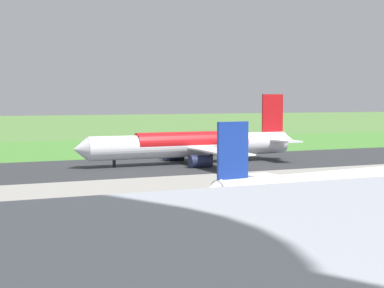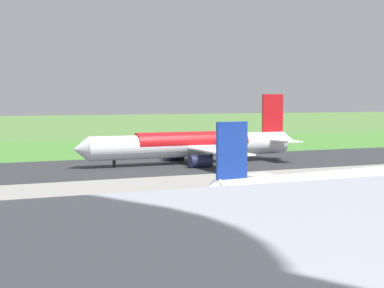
{
  "view_description": "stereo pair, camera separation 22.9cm",
  "coord_description": "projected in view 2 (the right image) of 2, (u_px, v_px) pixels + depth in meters",
  "views": [
    {
      "loc": [
        45.01,
        120.52,
        14.74
      ],
      "look_at": [
        -6.4,
        0.0,
        4.5
      ],
      "focal_mm": 54.38,
      "sensor_mm": 36.0,
      "label": 1
    },
    {
      "loc": [
        44.8,
        120.61,
        14.74
      ],
      "look_at": [
        -6.4,
        0.0,
        4.5
      ],
      "focal_mm": 54.38,
      "sensor_mm": 36.0,
      "label": 2
    }
  ],
  "objects": [
    {
      "name": "traffic_cone_orange",
      "position": [
        90.0,
        150.0,
        164.53
      ],
      "size": [
        0.4,
        0.4,
        0.55
      ],
      "primitive_type": "cone",
      "color": "orange",
      "rests_on": "ground"
    },
    {
      "name": "ground_plane",
      "position": [
        166.0,
        165.0,
        129.28
      ],
      "size": [
        800.0,
        800.0,
        0.0
      ],
      "primitive_type": "plane",
      "color": "#547F3D"
    },
    {
      "name": "apron_concrete",
      "position": [
        297.0,
        204.0,
        80.97
      ],
      "size": [
        440.0,
        110.0,
        0.05
      ],
      "primitive_type": "cube",
      "color": "gray",
      "rests_on": "ground"
    },
    {
      "name": "no_stopping_sign",
      "position": [
        109.0,
        144.0,
        169.2
      ],
      "size": [
        0.6,
        0.1,
        2.87
      ],
      "color": "slate",
      "rests_on": "ground"
    },
    {
      "name": "airliner_main",
      "position": [
        194.0,
        145.0,
        131.59
      ],
      "size": [
        53.99,
        44.06,
        15.88
      ],
      "color": "white",
      "rests_on": "ground"
    },
    {
      "name": "grass_verge_foreground",
      "position": [
        112.0,
        149.0,
        170.24
      ],
      "size": [
        600.0,
        80.0,
        0.04
      ],
      "primitive_type": "cube",
      "color": "#478534",
      "rests_on": "ground"
    },
    {
      "name": "runway_asphalt",
      "position": [
        166.0,
        165.0,
        129.28
      ],
      "size": [
        600.0,
        35.98,
        0.06
      ],
      "primitive_type": "cube",
      "color": "#2D3033",
      "rests_on": "ground"
    },
    {
      "name": "airliner_parked_mid",
      "position": [
        330.0,
        185.0,
        77.52
      ],
      "size": [
        41.15,
        33.77,
        12.01
      ],
      "color": "white",
      "rests_on": "ground"
    }
  ]
}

